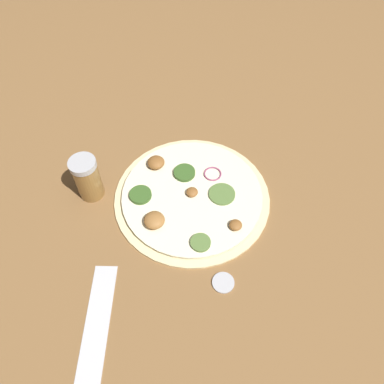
{
  "coord_description": "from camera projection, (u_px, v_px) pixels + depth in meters",
  "views": [
    {
      "loc": [
        -0.22,
        -0.37,
        0.62
      ],
      "look_at": [
        0.0,
        0.0,
        0.02
      ],
      "focal_mm": 35.0,
      "sensor_mm": 36.0,
      "label": 1
    }
  ],
  "objects": [
    {
      "name": "pizza",
      "position": [
        190.0,
        196.0,
        0.74
      ],
      "size": [
        0.31,
        0.31,
        0.03
      ],
      "color": "beige",
      "rests_on": "ground_plane"
    },
    {
      "name": "loose_cap",
      "position": [
        223.0,
        282.0,
        0.64
      ],
      "size": [
        0.04,
        0.04,
        0.01
      ],
      "color": "#B2B2B7",
      "rests_on": "ground_plane"
    },
    {
      "name": "ground_plane",
      "position": [
        192.0,
        198.0,
        0.75
      ],
      "size": [
        3.0,
        3.0,
        0.0
      ],
      "primitive_type": "plane",
      "color": "brown"
    },
    {
      "name": "spice_jar",
      "position": [
        87.0,
        178.0,
        0.72
      ],
      "size": [
        0.05,
        0.05,
        0.1
      ],
      "color": "olive",
      "rests_on": "ground_plane"
    }
  ]
}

